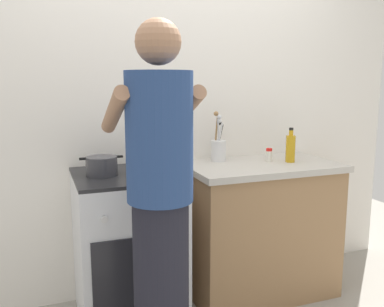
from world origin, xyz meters
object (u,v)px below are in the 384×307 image
object	(u,v)px
stove_range	(128,247)
spice_bottle	(269,155)
utensil_crock	(218,147)
person	(160,209)
pot	(102,166)
oil_bottle	(290,148)
mixing_bowl	(151,166)

from	to	relation	value
stove_range	spice_bottle	distance (m)	1.09
stove_range	utensil_crock	world-z (taller)	utensil_crock
spice_bottle	person	distance (m)	1.14
pot	spice_bottle	world-z (taller)	pot
utensil_crock	oil_bottle	distance (m)	0.48
stove_range	person	bearing A→B (deg)	-86.94
pot	utensil_crock	distance (m)	0.82
pot	mixing_bowl	world-z (taller)	pot
stove_range	mixing_bowl	world-z (taller)	mixing_bowl
pot	oil_bottle	xyz separation A→B (m)	(1.24, -0.03, 0.04)
person	spice_bottle	bearing A→B (deg)	33.82
pot	mixing_bowl	xyz separation A→B (m)	(0.28, -0.05, -0.01)
utensil_crock	spice_bottle	world-z (taller)	utensil_crock
stove_range	pot	size ratio (longest dim) A/B	3.67
utensil_crock	person	world-z (taller)	person
spice_bottle	pot	bearing A→B (deg)	-178.50
pot	mixing_bowl	bearing A→B (deg)	-9.36
spice_bottle	person	size ratio (longest dim) A/B	0.05
spice_bottle	person	xyz separation A→B (m)	(-0.94, -0.63, -0.08)
pot	person	distance (m)	0.63
mixing_bowl	oil_bottle	world-z (taller)	oil_bottle
mixing_bowl	oil_bottle	distance (m)	0.96
stove_range	utensil_crock	size ratio (longest dim) A/B	2.68
stove_range	utensil_crock	xyz separation A→B (m)	(0.66, 0.17, 0.54)
oil_bottle	person	world-z (taller)	person
stove_range	person	size ratio (longest dim) A/B	0.53
mixing_bowl	utensil_crock	xyz separation A→B (m)	(0.52, 0.21, 0.05)
stove_range	pot	world-z (taller)	pot
pot	stove_range	bearing A→B (deg)	-1.66
person	mixing_bowl	bearing A→B (deg)	79.00
utensil_crock	spice_bottle	distance (m)	0.34
stove_range	utensil_crock	distance (m)	0.88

